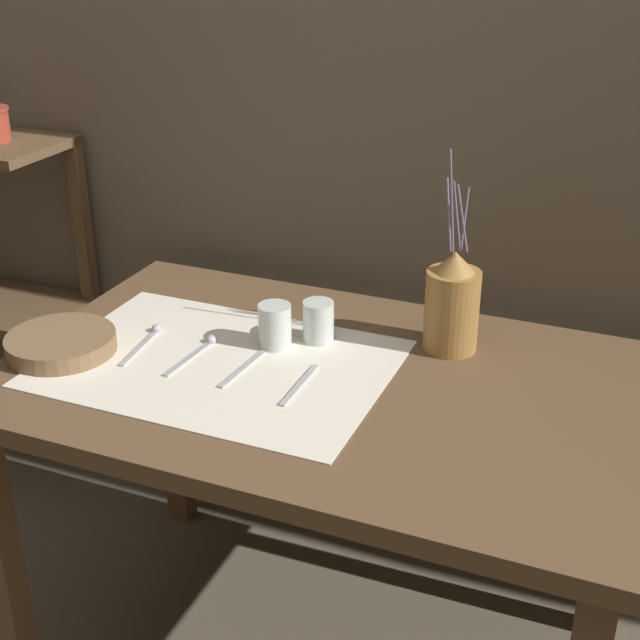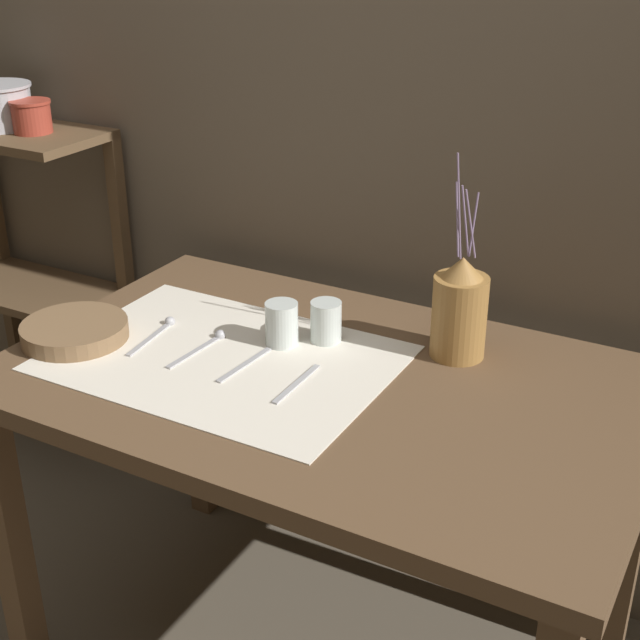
# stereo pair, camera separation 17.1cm
# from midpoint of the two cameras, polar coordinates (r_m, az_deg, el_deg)

# --- Properties ---
(stone_wall_back) EXTENTS (7.00, 0.06, 2.40)m
(stone_wall_back) POSITION_cam_midpoint_polar(r_m,az_deg,el_deg) (2.06, 3.43, 13.77)
(stone_wall_back) COLOR brown
(stone_wall_back) RESTS_ON ground_plane
(wooden_table) EXTENTS (1.28, 0.81, 0.76)m
(wooden_table) POSITION_cam_midpoint_polar(r_m,az_deg,el_deg) (1.81, -2.46, -6.29)
(wooden_table) COLOR brown
(wooden_table) RESTS_ON ground_plane
(linen_cloth) EXTENTS (0.69, 0.49, 0.00)m
(linen_cloth) POSITION_cam_midpoint_polar(r_m,az_deg,el_deg) (1.83, -9.15, -2.82)
(linen_cloth) COLOR silver
(linen_cloth) RESTS_ON wooden_table
(pitcher_with_flowers) EXTENTS (0.11, 0.11, 0.43)m
(pitcher_with_flowers) POSITION_cam_midpoint_polar(r_m,az_deg,el_deg) (1.83, 5.83, 0.95)
(pitcher_with_flowers) COLOR olive
(pitcher_with_flowers) RESTS_ON wooden_table
(wooden_bowl) EXTENTS (0.23, 0.23, 0.04)m
(wooden_bowl) POSITION_cam_midpoint_polar(r_m,az_deg,el_deg) (1.94, -18.70, -1.52)
(wooden_bowl) COLOR brown
(wooden_bowl) RESTS_ON wooden_table
(glass_tumbler_near) EXTENTS (0.07, 0.07, 0.09)m
(glass_tumbler_near) POSITION_cam_midpoint_polar(r_m,az_deg,el_deg) (1.86, -5.55, -0.43)
(glass_tumbler_near) COLOR silver
(glass_tumbler_near) RESTS_ON wooden_table
(glass_tumbler_far) EXTENTS (0.07, 0.07, 0.09)m
(glass_tumbler_far) POSITION_cam_midpoint_polar(r_m,az_deg,el_deg) (1.88, -2.72, -0.15)
(glass_tumbler_far) COLOR silver
(glass_tumbler_far) RESTS_ON wooden_table
(spoon_outer) EXTENTS (0.04, 0.18, 0.02)m
(spoon_outer) POSITION_cam_midpoint_polar(r_m,az_deg,el_deg) (1.95, -13.28, -1.06)
(spoon_outer) COLOR #A8A8AD
(spoon_outer) RESTS_ON wooden_table
(spoon_inner) EXTENTS (0.03, 0.18, 0.02)m
(spoon_inner) POSITION_cam_midpoint_polar(r_m,az_deg,el_deg) (1.89, -10.08, -1.77)
(spoon_inner) COLOR #A8A8AD
(spoon_inner) RESTS_ON wooden_table
(fork_inner) EXTENTS (0.02, 0.17, 0.00)m
(fork_inner) POSITION_cam_midpoint_polar(r_m,az_deg,el_deg) (1.79, -7.72, -3.19)
(fork_inner) COLOR #A8A8AD
(fork_inner) RESTS_ON wooden_table
(fork_outer) EXTENTS (0.01, 0.17, 0.00)m
(fork_outer) POSITION_cam_midpoint_polar(r_m,az_deg,el_deg) (1.72, -4.19, -4.25)
(fork_outer) COLOR #A8A8AD
(fork_outer) RESTS_ON wooden_table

